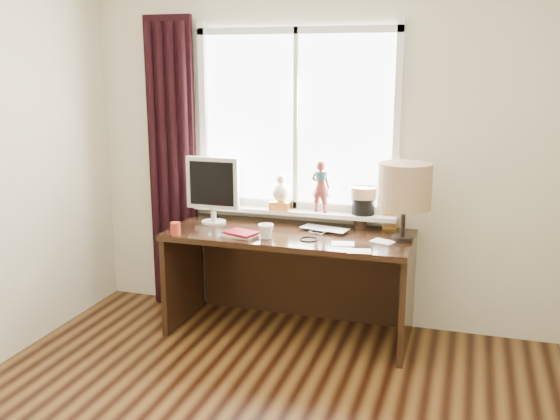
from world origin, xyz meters
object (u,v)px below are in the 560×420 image
(red_cup, at_px, (175,229))
(monitor, at_px, (213,186))
(laptop, at_px, (325,230))
(mug, at_px, (266,231))
(desk, at_px, (293,262))
(table_lamp, at_px, (405,187))

(red_cup, relative_size, monitor, 0.18)
(laptop, relative_size, mug, 3.18)
(laptop, height_order, desk, laptop)
(mug, relative_size, table_lamp, 0.20)
(desk, bearing_deg, table_lamp, -4.74)
(monitor, relative_size, table_lamp, 0.94)
(desk, relative_size, table_lamp, 3.27)
(monitor, bearing_deg, table_lamp, -2.25)
(red_cup, relative_size, desk, 0.05)
(monitor, bearing_deg, red_cup, -106.73)
(desk, bearing_deg, monitor, -179.07)
(desk, xyz_separation_m, monitor, (-0.61, -0.01, 0.52))
(desk, distance_m, table_lamp, 0.99)
(mug, height_order, red_cup, mug)
(red_cup, bearing_deg, monitor, 73.27)
(mug, height_order, table_lamp, table_lamp)
(laptop, bearing_deg, table_lamp, 5.61)
(red_cup, bearing_deg, desk, 28.67)
(table_lamp, bearing_deg, monitor, 177.75)
(red_cup, height_order, table_lamp, table_lamp)
(red_cup, bearing_deg, mug, 9.93)
(mug, relative_size, desk, 0.06)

